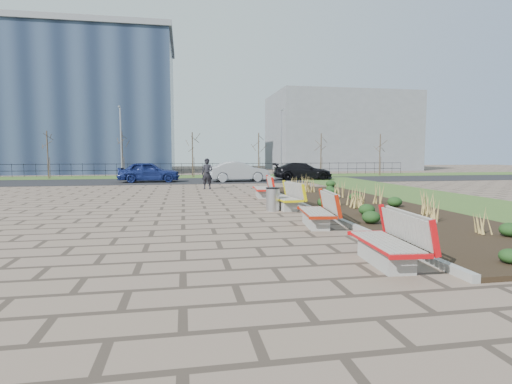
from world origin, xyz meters
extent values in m
plane|color=brown|center=(0.00, 0.00, 0.00)|extent=(120.00, 120.00, 0.00)
cube|color=black|center=(6.25, 5.00, 0.05)|extent=(4.50, 18.00, 0.10)
cube|color=gray|center=(3.92, 5.00, 0.07)|extent=(0.16, 18.00, 0.15)
cube|color=#33511E|center=(11.00, 5.00, 0.02)|extent=(5.00, 38.00, 0.04)
cube|color=#33511E|center=(0.00, 28.00, 0.02)|extent=(80.00, 5.00, 0.04)
cube|color=black|center=(0.00, 22.00, 0.01)|extent=(80.00, 7.00, 0.02)
cylinder|color=#B2B2B7|center=(2.48, 4.83, 0.43)|extent=(0.51, 0.51, 0.86)
imported|color=black|center=(0.60, 14.62, 0.93)|extent=(0.78, 0.63, 1.86)
imported|color=navy|center=(-3.35, 21.13, 0.79)|extent=(4.50, 1.83, 1.53)
imported|color=gray|center=(3.36, 20.66, 0.78)|extent=(4.72, 2.02, 1.51)
imported|color=black|center=(8.78, 21.79, 0.72)|extent=(4.97, 2.44, 1.39)
cube|color=slate|center=(20.00, 42.00, 5.00)|extent=(18.00, 12.00, 10.00)
camera|label=1|loc=(-0.79, -9.63, 2.13)|focal=28.00mm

